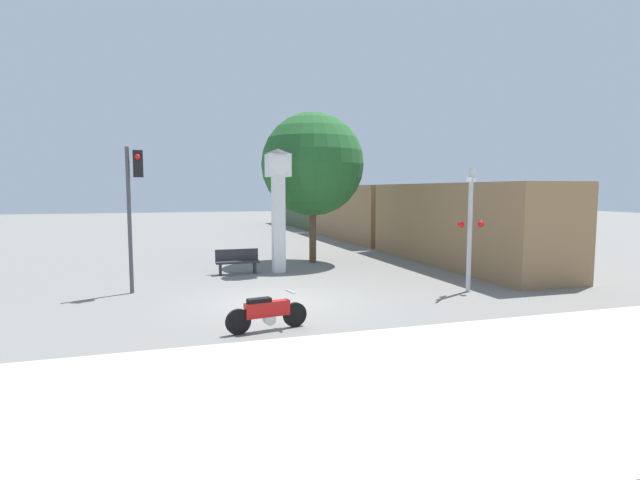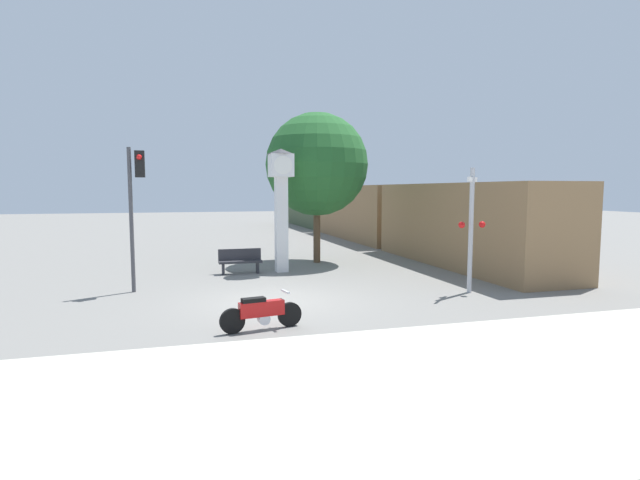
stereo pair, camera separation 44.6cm
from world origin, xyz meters
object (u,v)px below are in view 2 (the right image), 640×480
at_px(traffic_light, 135,193).
at_px(street_tree, 317,165).
at_px(bench, 240,260).
at_px(railroad_crossing_signal, 471,225).
at_px(freight_train, 364,212).
at_px(motorcycle, 261,312).
at_px(clock_tower, 281,191).

xyz_separation_m(traffic_light, street_tree, (6.95, 4.56, 1.18)).
bearing_deg(bench, traffic_light, -143.07).
bearing_deg(railroad_crossing_signal, traffic_light, 163.58).
relative_size(freight_train, bench, 21.71).
height_order(motorcycle, clock_tower, clock_tower).
bearing_deg(traffic_light, bench, 36.93).
relative_size(traffic_light, bench, 2.75).
distance_m(freight_train, bench, 14.77).
distance_m(motorcycle, clock_tower, 8.48).
distance_m(freight_train, street_tree, 11.32).
bearing_deg(clock_tower, motorcycle, -104.55).
distance_m(railroad_crossing_signal, street_tree, 8.23).
relative_size(street_tree, bench, 4.00).
height_order(railroad_crossing_signal, street_tree, street_tree).
bearing_deg(railroad_crossing_signal, street_tree, 110.59).
bearing_deg(bench, motorcycle, -93.25).
bearing_deg(clock_tower, railroad_crossing_signal, -48.79).
height_order(traffic_light, bench, traffic_light).
bearing_deg(street_tree, traffic_light, -146.72).
distance_m(traffic_light, railroad_crossing_signal, 10.21).
bearing_deg(freight_train, traffic_light, -132.27).
bearing_deg(bench, railroad_crossing_signal, -40.68).
xyz_separation_m(traffic_light, bench, (3.42, 2.57, -2.53)).
bearing_deg(street_tree, freight_train, 58.57).
relative_size(traffic_light, railroad_crossing_signal, 1.16).
relative_size(motorcycle, clock_tower, 0.41).
height_order(clock_tower, street_tree, street_tree).
distance_m(motorcycle, traffic_light, 6.57).
xyz_separation_m(freight_train, bench, (-9.29, -11.42, -1.21)).
distance_m(clock_tower, traffic_light, 5.61).
distance_m(street_tree, bench, 5.50).
height_order(motorcycle, freight_train, freight_train).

